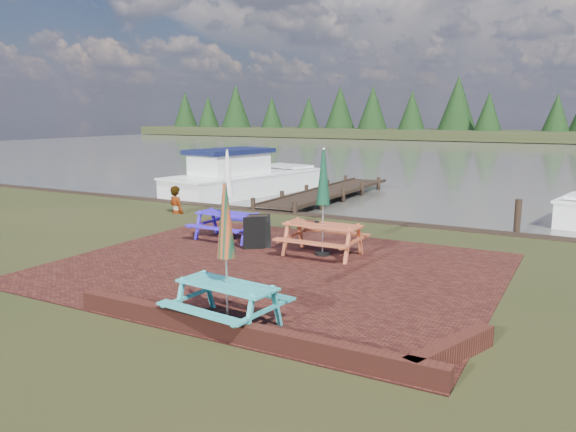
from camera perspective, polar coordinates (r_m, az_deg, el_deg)
The scene contains 12 objects.
ground at distance 11.05m, azimuth -4.05°, elevation -6.57°, with size 120.00×120.00×0.00m, color black.
paving at distance 11.86m, azimuth -1.43°, elevation -5.30°, with size 9.00×7.50×0.02m, color #331210.
brick_wall at distance 8.00m, azimuth -0.38°, elevation -12.15°, with size 6.21×1.79×0.30m.
water at distance 46.34m, azimuth 21.63°, elevation 5.68°, with size 120.00×60.00×0.02m, color #403F37.
far_treeline at distance 75.09m, azimuth 24.68°, elevation 9.50°, with size 120.00×10.00×8.10m.
picnic_table_teal at distance 8.59m, azimuth -6.25°, elevation -6.19°, with size 1.74×1.58×2.22m.
picnic_table_red at distance 12.73m, azimuth 3.56°, elevation -0.33°, with size 1.76×1.57×2.44m.
picnic_table_blue at distance 14.44m, azimuth -6.10°, elevation 0.71°, with size 1.68×1.50×2.30m.
chalkboard at distance 13.41m, azimuth -3.16°, elevation -1.63°, with size 0.53×0.76×0.83m.
jetty at distance 22.38m, azimuth 4.03°, elevation 2.39°, with size 1.76×9.08×1.00m.
boat_jetty at distance 23.91m, azimuth -4.69°, elevation 3.69°, with size 4.01×7.80×2.16m.
person at distance 18.58m, azimuth -11.34°, elevation 2.96°, with size 0.64×0.42×1.76m, color gray.
Camera 1 is at (5.74, -8.87, 3.22)m, focal length 35.00 mm.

